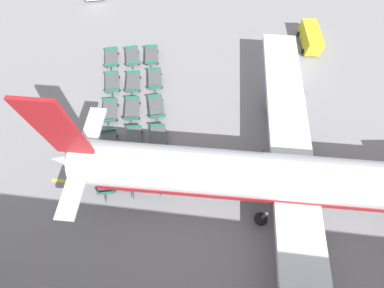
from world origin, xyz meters
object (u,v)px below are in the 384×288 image
Objects in this scene: baggage_dolly_row_near_col_e at (107,180)px; baggage_dolly_row_mid_a_col_b at (133,83)px; baggage_dolly_row_mid_a_col_d at (134,140)px; baggage_dolly_row_mid_a_col_e at (133,177)px; baggage_dolly_row_near_col_b at (112,83)px; baggage_dolly_row_mid_b_col_b at (155,79)px; baggage_dolly_row_mid_a_col_c at (132,109)px; airplane at (309,180)px; baggage_dolly_row_near_col_a at (112,58)px; baggage_dolly_row_mid_b_col_d at (159,138)px; baggage_dolly_row_near_col_d at (109,144)px; baggage_dolly_row_mid_a_col_a at (133,57)px; baggage_dolly_row_mid_b_col_c at (156,107)px; baggage_dolly_row_mid_b_col_a at (152,56)px; baggage_dolly_row_near_col_c at (110,111)px; service_van at (311,38)px; baggage_dolly_row_mid_b_col_e at (159,174)px.

baggage_dolly_row_near_col_e and baggage_dolly_row_mid_a_col_b have the same top height.
baggage_dolly_row_mid_a_col_d is (-4.44, 1.57, 0.00)m from baggage_dolly_row_near_col_e.
baggage_dolly_row_near_col_b is at bearing -156.29° from baggage_dolly_row_mid_a_col_e.
baggage_dolly_row_mid_a_col_c is at bearing -20.91° from baggage_dolly_row_mid_b_col_b.
baggage_dolly_row_mid_a_col_b is 1.00× the size of baggage_dolly_row_mid_a_col_c.
airplane is 11.97× the size of baggage_dolly_row_near_col_a.
baggage_dolly_row_near_col_a is 12.90m from baggage_dolly_row_mid_b_col_d.
baggage_dolly_row_near_col_d is 12.11m from baggage_dolly_row_mid_a_col_a.
baggage_dolly_row_mid_a_col_d is at bearing -169.11° from baggage_dolly_row_mid_a_col_e.
baggage_dolly_row_mid_b_col_c is at bearing 141.67° from baggage_dolly_row_near_col_d.
baggage_dolly_row_mid_a_col_a is at bearing -79.42° from baggage_dolly_row_mid_b_col_a.
baggage_dolly_row_near_col_c and baggage_dolly_row_near_col_e have the same top height.
baggage_dolly_row_mid_b_col_d is at bearing -45.91° from service_van.
baggage_dolly_row_mid_b_col_d is at bearing -169.18° from baggage_dolly_row_mid_b_col_e.
baggage_dolly_row_mid_a_col_d is at bearing -102.87° from airplane.
baggage_dolly_row_near_col_c is at bearing -4.30° from baggage_dolly_row_mid_a_col_a.
airplane is at bearing -8.81° from service_van.
baggage_dolly_row_mid_b_col_a is (-0.43, 2.30, 0.00)m from baggage_dolly_row_mid_a_col_a.
baggage_dolly_row_mid_a_col_b is 2.52m from baggage_dolly_row_mid_b_col_b.
baggage_dolly_row_mid_a_col_a is at bearing -167.32° from baggage_dolly_row_mid_a_col_e.
baggage_dolly_row_near_col_b is 1.00× the size of baggage_dolly_row_mid_a_col_a.
baggage_dolly_row_mid_a_col_c and baggage_dolly_row_mid_b_col_d have the same top height.
baggage_dolly_row_mid_b_col_c is 7.75m from baggage_dolly_row_mid_b_col_e.
baggage_dolly_row_mid_a_col_c is 4.69m from baggage_dolly_row_mid_b_col_d.
service_van is at bearing 125.12° from baggage_dolly_row_mid_b_col_c.
baggage_dolly_row_mid_a_col_d is at bearing 12.99° from baggage_dolly_row_mid_a_col_b.
baggage_dolly_row_near_col_b and baggage_dolly_row_mid_b_col_c have the same top height.
baggage_dolly_row_near_col_d is at bearing 13.54° from baggage_dolly_row_near_col_a.
baggage_dolly_row_mid_a_col_e is at bearing 12.91° from baggage_dolly_row_mid_a_col_c.
baggage_dolly_row_near_col_c is 3.99m from baggage_dolly_row_near_col_d.
airplane reaches higher than baggage_dolly_row_near_col_d.
baggage_dolly_row_mid_a_col_a is 1.00× the size of baggage_dolly_row_mid_b_col_d.
baggage_dolly_row_near_col_c is 4.98m from baggage_dolly_row_mid_b_col_c.
baggage_dolly_row_mid_a_col_a is at bearing -166.18° from baggage_dolly_row_mid_a_col_b.
baggage_dolly_row_mid_a_col_c is 1.00× the size of baggage_dolly_row_mid_b_col_b.
baggage_dolly_row_near_col_a and baggage_dolly_row_mid_b_col_e have the same top height.
baggage_dolly_row_near_col_b is at bearing -67.76° from service_van.
baggage_dolly_row_mid_b_col_c is 3.87m from baggage_dolly_row_mid_b_col_d.
baggage_dolly_row_near_col_d and baggage_dolly_row_mid_a_col_e have the same top height.
baggage_dolly_row_near_col_e is (3.71, 0.80, 0.00)m from baggage_dolly_row_near_col_d.
baggage_dolly_row_mid_b_col_e is at bearing 30.62° from baggage_dolly_row_mid_a_col_c.
service_van reaches higher than baggage_dolly_row_near_col_e.
airplane reaches higher than service_van.
baggage_dolly_row_mid_b_col_e is at bearing 30.35° from baggage_dolly_row_near_col_a.
baggage_dolly_row_mid_a_col_d is (7.07, 4.07, 0.00)m from baggage_dolly_row_near_col_b.
baggage_dolly_row_near_col_c is 9.14m from baggage_dolly_row_mid_b_col_a.
baggage_dolly_row_mid_a_col_b and baggage_dolly_row_mid_b_col_e have the same top height.
baggage_dolly_row_near_col_e and baggage_dolly_row_mid_a_col_c have the same top height.
baggage_dolly_row_mid_b_col_a is at bearing -163.38° from baggage_dolly_row_mid_b_col_b.
baggage_dolly_row_mid_a_col_b is at bearing 44.54° from baggage_dolly_row_near_col_a.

